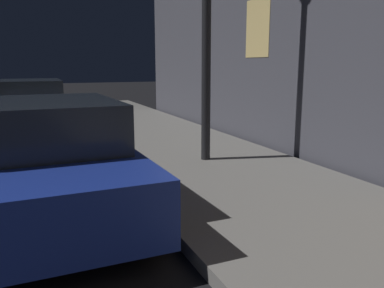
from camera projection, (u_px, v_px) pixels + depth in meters
name	position (u px, v px, depth m)	size (l,w,h in m)	color
car_blue	(46.00, 160.00, 4.80)	(2.16, 4.14, 1.43)	navy
car_silver	(32.00, 107.00, 10.68)	(2.00, 4.07, 1.43)	#B7B7BF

